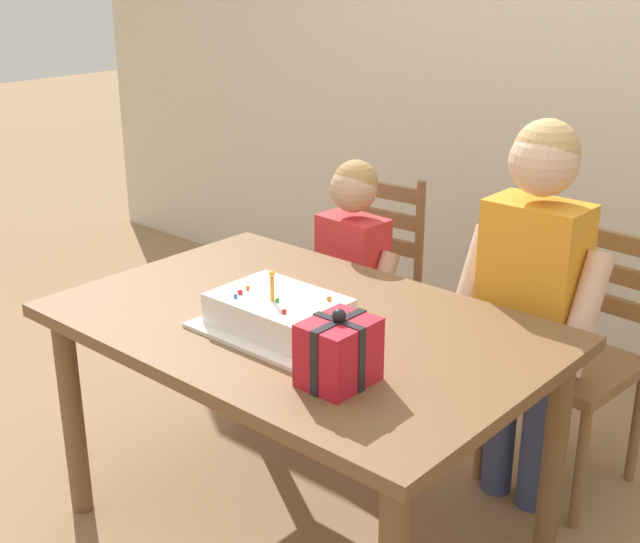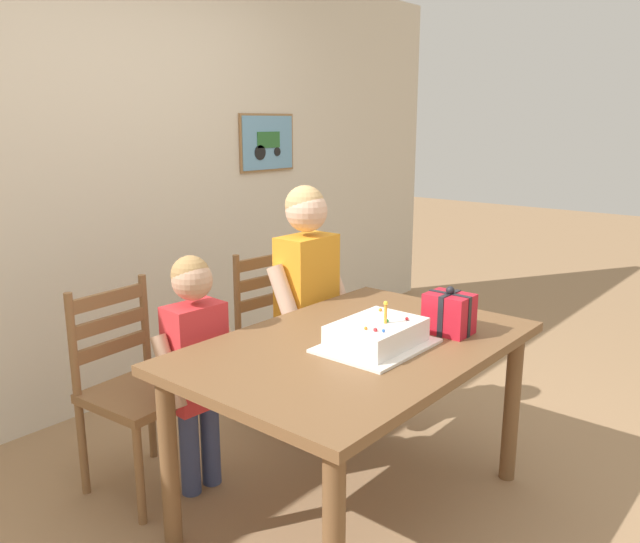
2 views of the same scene
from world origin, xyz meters
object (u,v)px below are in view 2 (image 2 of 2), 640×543
at_px(dining_table, 357,364).
at_px(chair_left, 136,388).
at_px(chair_right, 282,334).
at_px(child_older, 307,286).
at_px(birthday_cake, 377,335).
at_px(gift_box_red_large, 449,313).
at_px(child_younger, 196,352).

distance_m(dining_table, chair_left, 0.99).
xyz_separation_m(chair_right, child_older, (-0.06, -0.23, 0.32)).
bearing_deg(child_older, birthday_cake, -119.89).
height_order(gift_box_red_large, chair_left, gift_box_red_large).
relative_size(chair_left, chair_right, 1.00).
distance_m(chair_left, chair_right, 0.94).
xyz_separation_m(dining_table, child_older, (0.41, 0.62, 0.14)).
xyz_separation_m(dining_table, birthday_cake, (-0.00, -0.09, 0.14)).
xyz_separation_m(birthday_cake, gift_box_red_large, (0.33, -0.13, 0.04)).
height_order(birthday_cake, gift_box_red_large, gift_box_red_large).
bearing_deg(chair_right, gift_box_red_large, -97.19).
bearing_deg(chair_left, birthday_cake, -63.70).
height_order(birthday_cake, child_older, child_older).
xyz_separation_m(gift_box_red_large, chair_left, (-0.80, 1.08, -0.37)).
bearing_deg(child_younger, chair_right, 16.54).
bearing_deg(birthday_cake, chair_right, 63.68).
relative_size(chair_right, child_older, 0.71).
height_order(chair_left, chair_right, same).
bearing_deg(birthday_cake, child_older, 60.11).
bearing_deg(chair_right, child_younger, -163.46).
bearing_deg(child_younger, birthday_cake, -66.28).
height_order(dining_table, chair_right, chair_right).
distance_m(dining_table, chair_right, 0.99).
height_order(dining_table, child_older, child_older).
bearing_deg(dining_table, child_older, 56.53).
relative_size(dining_table, chair_left, 1.57).
xyz_separation_m(child_older, child_younger, (-0.73, 0.00, -0.14)).
bearing_deg(chair_right, birthday_cake, -116.32).
height_order(gift_box_red_large, child_older, child_older).
distance_m(birthday_cake, chair_left, 1.11).
bearing_deg(birthday_cake, child_younger, 113.72).
xyz_separation_m(birthday_cake, child_younger, (-0.31, 0.72, -0.15)).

